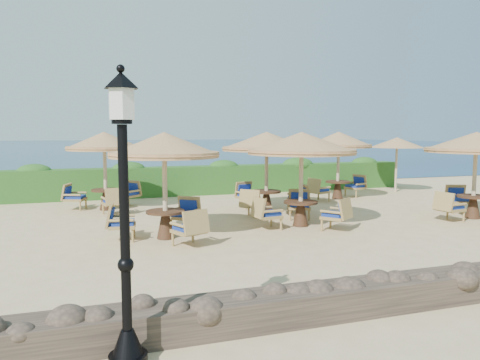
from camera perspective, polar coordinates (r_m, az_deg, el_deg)
ground at (r=13.36m, az=4.82°, el=-5.59°), size 120.00×120.00×0.00m
sea at (r=82.22m, az=-14.93°, el=3.93°), size 160.00×160.00×0.00m
hedge at (r=20.01m, az=-3.35°, el=0.02°), size 18.00×0.90×1.20m
stone_wall at (r=8.18m, az=22.71°, el=-11.98°), size 15.00×0.65×0.44m
lamp_post at (r=5.34m, az=-13.86°, el=-6.36°), size 0.44×0.44×3.31m
extra_parasol at (r=21.57m, az=18.60°, el=4.33°), size 2.30×2.30×2.41m
cafe_set_0 at (r=11.66m, az=-9.19°, el=2.08°), size 2.81×2.81×2.65m
cafe_set_1 at (r=13.16m, az=7.49°, el=2.84°), size 3.07×3.07×2.65m
cafe_set_2 at (r=15.93m, az=26.79°, el=2.76°), size 3.02×3.02×2.65m
cafe_set_3 at (r=16.43m, az=-16.17°, el=2.85°), size 2.73×2.71×2.65m
cafe_set_4 at (r=15.41m, az=3.26°, el=3.27°), size 2.97×2.97×2.65m
cafe_set_5 at (r=18.77m, az=11.91°, el=3.69°), size 2.88×2.58×2.65m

